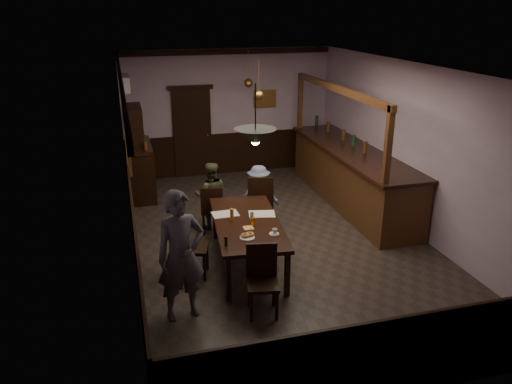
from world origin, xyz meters
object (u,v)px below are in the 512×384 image
object	(u,v)px
chair_near	(262,276)
pendant_brass_far	(248,83)
chair_far_left	(212,208)
bar_counter	(351,175)
chair_far_right	(261,200)
coffee_cup	(275,231)
dining_table	(247,225)
person_standing	(181,256)
chair_side	(188,244)
person_seated_right	(259,195)
pendant_iron	(255,137)
sideboard	(139,160)
pendant_brass_mid	(259,95)
person_seated_left	(211,195)
soda_can	(253,221)

from	to	relation	value
chair_near	pendant_brass_far	xyz separation A→B (m)	(1.19, 5.27, 1.77)
chair_far_left	bar_counter	xyz separation A→B (m)	(3.07, 0.70, 0.13)
chair_far_right	coffee_cup	size ratio (longest dim) A/B	13.33
dining_table	person_standing	distance (m)	1.65
chair_near	chair_side	bearing A→B (deg)	134.38
person_seated_right	pendant_iron	size ratio (longest dim) A/B	1.44
chair_near	sideboard	distance (m)	5.18
dining_table	coffee_cup	world-z (taller)	coffee_cup
sideboard	pendant_brass_mid	xyz separation A→B (m)	(2.31, -1.29, 1.51)
person_seated_right	bar_counter	distance (m)	2.21
pendant_brass_mid	chair_side	bearing A→B (deg)	-125.94
pendant_brass_far	person_standing	bearing A→B (deg)	-113.66
sideboard	bar_counter	world-z (taller)	bar_counter
person_seated_left	pendant_iron	world-z (taller)	pendant_iron
person_standing	coffee_cup	distance (m)	1.57
bar_counter	dining_table	bearing A→B (deg)	-143.78
coffee_cup	pendant_brass_mid	bearing A→B (deg)	84.84
chair_far_right	pendant_brass_mid	world-z (taller)	pendant_brass_mid
soda_can	sideboard	bearing A→B (deg)	111.41
pendant_iron	pendant_brass_far	world-z (taller)	same
chair_side	coffee_cup	world-z (taller)	chair_side
dining_table	bar_counter	world-z (taller)	bar_counter
coffee_cup	person_seated_left	bearing A→B (deg)	110.77
soda_can	pendant_iron	xyz separation A→B (m)	(-0.14, -0.64, 1.49)
chair_far_right	dining_table	bearing A→B (deg)	80.39
pendant_iron	chair_far_right	bearing A→B (deg)	72.16
chair_side	chair_far_left	bearing A→B (deg)	-6.93
dining_table	pendant_brass_far	size ratio (longest dim) A/B	2.83
bar_counter	person_seated_right	bearing A→B (deg)	-166.38
person_standing	sideboard	size ratio (longest dim) A/B	0.91
person_seated_left	person_seated_right	world-z (taller)	person_seated_left
chair_near	person_seated_right	distance (m)	2.91
person_standing	person_seated_right	xyz separation A→B (m)	(1.78, 2.63, -0.31)
person_seated_right	pendant_brass_mid	size ratio (longest dim) A/B	1.43
chair_far_left	chair_side	xyz separation A→B (m)	(-0.62, -1.40, 0.04)
chair_near	person_seated_right	bearing A→B (deg)	86.15
chair_side	pendant_brass_far	bearing A→B (deg)	-9.33
person_seated_right	coffee_cup	distance (m)	2.09
chair_far_right	pendant_brass_far	bearing A→B (deg)	-84.89
chair_far_right	chair_side	distance (m)	1.99
pendant_brass_far	sideboard	bearing A→B (deg)	-173.88
coffee_cup	pendant_iron	distance (m)	1.57
person_seated_left	pendant_brass_mid	size ratio (longest dim) A/B	1.56
chair_far_right	soda_can	xyz separation A→B (m)	(-0.51, -1.37, 0.23)
chair_near	soda_can	distance (m)	1.21
coffee_cup	sideboard	distance (m)	4.59
person_seated_right	pendant_brass_mid	world-z (taller)	pendant_brass_mid
person_seated_right	soda_can	bearing A→B (deg)	85.54
chair_far_right	person_seated_right	distance (m)	0.29
pendant_iron	chair_far_left	bearing A→B (deg)	96.43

